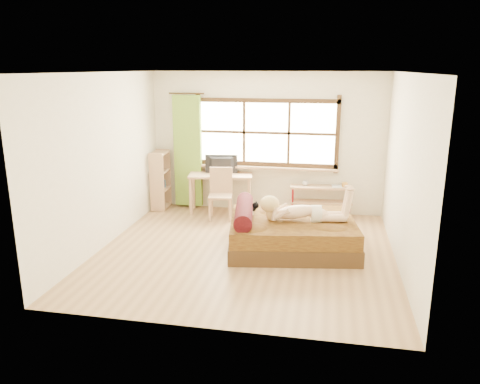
% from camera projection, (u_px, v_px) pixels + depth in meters
% --- Properties ---
extents(floor, '(4.50, 4.50, 0.00)m').
position_uv_depth(floor, '(245.00, 252.00, 7.25)').
color(floor, '#9E754C').
rests_on(floor, ground).
extents(ceiling, '(4.50, 4.50, 0.00)m').
position_uv_depth(ceiling, '(246.00, 72.00, 6.56)').
color(ceiling, white).
rests_on(ceiling, wall_back).
extents(wall_back, '(4.50, 0.00, 4.50)m').
position_uv_depth(wall_back, '(266.00, 143.00, 9.04)').
color(wall_back, silver).
rests_on(wall_back, floor).
extents(wall_front, '(4.50, 0.00, 4.50)m').
position_uv_depth(wall_front, '(206.00, 211.00, 4.77)').
color(wall_front, silver).
rests_on(wall_front, floor).
extents(wall_left, '(0.00, 4.50, 4.50)m').
position_uv_depth(wall_left, '(104.00, 161.00, 7.32)').
color(wall_left, silver).
rests_on(wall_left, floor).
extents(wall_right, '(0.00, 4.50, 4.50)m').
position_uv_depth(wall_right, '(405.00, 173.00, 6.49)').
color(wall_right, silver).
rests_on(wall_right, floor).
extents(window, '(2.80, 0.16, 1.46)m').
position_uv_depth(window, '(266.00, 135.00, 8.97)').
color(window, '#FFEDBF').
rests_on(window, wall_back).
extents(curtain, '(0.55, 0.10, 2.20)m').
position_uv_depth(curtain, '(188.00, 152.00, 9.26)').
color(curtain, '#587F22').
rests_on(curtain, wall_back).
extents(bed, '(2.15, 1.83, 0.74)m').
position_uv_depth(bed, '(289.00, 232.00, 7.33)').
color(bed, '#352610').
rests_on(bed, floor).
extents(woman, '(1.40, 0.59, 0.58)m').
position_uv_depth(woman, '(303.00, 202.00, 7.12)').
color(woman, '#DFB28F').
rests_on(woman, bed).
extents(kitten, '(0.30, 0.16, 0.23)m').
position_uv_depth(kitten, '(248.00, 207.00, 7.47)').
color(kitten, black).
rests_on(kitten, bed).
extents(desk, '(1.29, 0.74, 0.76)m').
position_uv_depth(desk, '(221.00, 179.00, 9.09)').
color(desk, tan).
rests_on(desk, floor).
extents(monitor, '(0.63, 0.18, 0.36)m').
position_uv_depth(monitor, '(221.00, 164.00, 9.06)').
color(monitor, black).
rests_on(monitor, desk).
extents(chair, '(0.49, 0.49, 0.96)m').
position_uv_depth(chair, '(221.00, 191.00, 8.76)').
color(chair, tan).
rests_on(chair, floor).
extents(pipe_shelf, '(1.19, 0.41, 0.66)m').
position_uv_depth(pipe_shelf, '(322.00, 194.00, 8.91)').
color(pipe_shelf, tan).
rests_on(pipe_shelf, floor).
extents(cup, '(0.12, 0.12, 0.09)m').
position_uv_depth(cup, '(305.00, 183.00, 8.91)').
color(cup, gray).
rests_on(cup, pipe_shelf).
extents(book, '(0.20, 0.26, 0.02)m').
position_uv_depth(book, '(332.00, 186.00, 8.83)').
color(book, gray).
rests_on(book, pipe_shelf).
extents(bookshelf, '(0.31, 0.52, 1.17)m').
position_uv_depth(bookshelf, '(160.00, 180.00, 9.33)').
color(bookshelf, tan).
rests_on(bookshelf, floor).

